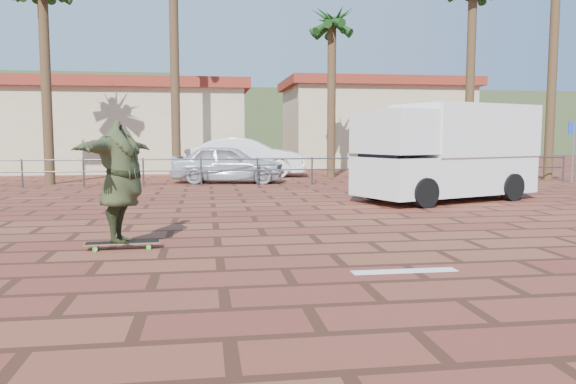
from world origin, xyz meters
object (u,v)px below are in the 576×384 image
at_px(longboard, 123,243).
at_px(car_silver, 228,164).
at_px(campervan, 447,150).
at_px(car_white, 246,157).
at_px(skateboarder, 121,182).

height_order(longboard, car_silver, car_silver).
height_order(campervan, car_white, campervan).
bearing_deg(campervan, car_silver, 109.05).
height_order(longboard, campervan, campervan).
relative_size(skateboarder, campervan, 0.43).
xyz_separation_m(car_silver, car_white, (0.92, 3.22, 0.13)).
bearing_deg(longboard, car_silver, 76.56).
relative_size(campervan, car_silver, 1.29).
bearing_deg(car_silver, car_white, -5.61).
distance_m(longboard, campervan, 9.80).
distance_m(skateboarder, car_white, 15.97).
height_order(skateboarder, car_silver, skateboarder).
relative_size(skateboarder, car_white, 0.45).
distance_m(longboard, car_white, 15.99).
height_order(skateboarder, car_white, skateboarder).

